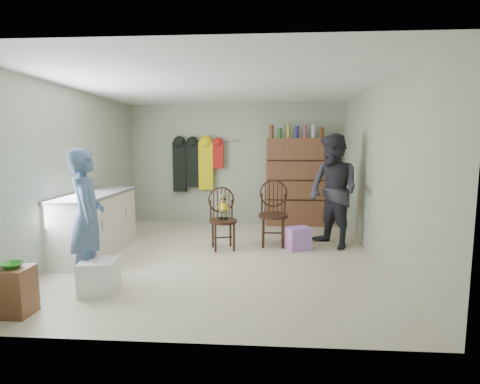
# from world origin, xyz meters

# --- Properties ---
(ground_plane) EXTENTS (5.00, 5.00, 0.00)m
(ground_plane) POSITION_xyz_m (0.00, 0.00, 0.00)
(ground_plane) COLOR beige
(ground_plane) RESTS_ON ground
(room_walls) EXTENTS (5.00, 5.00, 5.00)m
(room_walls) POSITION_xyz_m (0.00, 0.53, 1.58)
(room_walls) COLOR #AAB295
(room_walls) RESTS_ON ground
(counter) EXTENTS (0.64, 1.86, 0.94)m
(counter) POSITION_xyz_m (-1.95, 0.00, 0.47)
(counter) COLOR silver
(counter) RESTS_ON ground
(stool) EXTENTS (0.34, 0.29, 0.48)m
(stool) POSITION_xyz_m (-1.82, -2.09, 0.24)
(stool) COLOR brown
(stool) RESTS_ON ground
(bowl) EXTENTS (0.20, 0.20, 0.05)m
(bowl) POSITION_xyz_m (-1.82, -2.09, 0.51)
(bowl) COLOR green
(bowl) RESTS_ON stool
(plastic_tub) EXTENTS (0.45, 0.43, 0.37)m
(plastic_tub) POSITION_xyz_m (-1.23, -1.48, 0.19)
(plastic_tub) COLOR white
(plastic_tub) RESTS_ON ground
(chair_front) EXTENTS (0.54, 0.54, 0.99)m
(chair_front) POSITION_xyz_m (-0.04, 0.41, 0.57)
(chair_front) COLOR black
(chair_front) RESTS_ON ground
(chair_far) EXTENTS (0.49, 0.49, 1.09)m
(chair_far) POSITION_xyz_m (0.77, 0.70, 0.58)
(chair_far) COLOR black
(chair_far) RESTS_ON ground
(striped_bag) EXTENTS (0.42, 0.38, 0.36)m
(striped_bag) POSITION_xyz_m (1.17, 0.43, 0.18)
(striped_bag) COLOR #E572CA
(striped_bag) RESTS_ON ground
(person_left) EXTENTS (0.60, 0.70, 1.63)m
(person_left) POSITION_xyz_m (-1.44, -1.28, 0.81)
(person_left) COLOR slate
(person_left) RESTS_ON ground
(person_right) EXTENTS (1.08, 1.13, 1.84)m
(person_right) POSITION_xyz_m (1.73, 0.63, 0.92)
(person_right) COLOR #2D2B33
(person_right) RESTS_ON ground
(dresser) EXTENTS (1.20, 0.39, 2.07)m
(dresser) POSITION_xyz_m (1.25, 2.30, 0.91)
(dresser) COLOR brown
(dresser) RESTS_ON ground
(coat_rack) EXTENTS (1.42, 0.12, 1.09)m
(coat_rack) POSITION_xyz_m (-0.83, 2.38, 1.25)
(coat_rack) COLOR #99999E
(coat_rack) RESTS_ON ground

